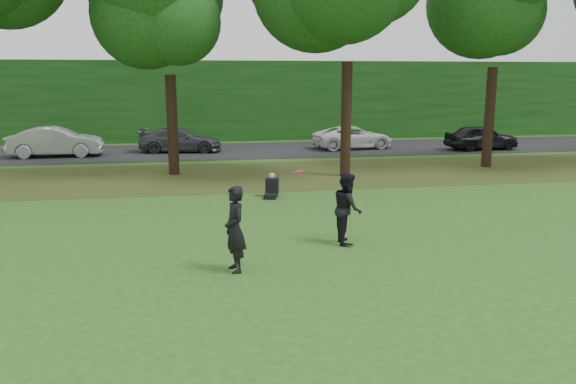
# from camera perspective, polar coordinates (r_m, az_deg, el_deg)

# --- Properties ---
(ground) EXTENTS (120.00, 120.00, 0.00)m
(ground) POSITION_cam_1_polar(r_m,az_deg,el_deg) (10.96, 2.97, -10.16)
(ground) COLOR #2D4C17
(ground) RESTS_ON ground
(leaf_litter) EXTENTS (60.00, 7.00, 0.01)m
(leaf_litter) POSITION_cam_1_polar(r_m,az_deg,el_deg) (23.38, -4.15, 1.67)
(leaf_litter) COLOR #403A17
(leaf_litter) RESTS_ON ground
(street) EXTENTS (70.00, 7.00, 0.02)m
(street) POSITION_cam_1_polar(r_m,az_deg,el_deg) (31.26, -5.66, 4.20)
(street) COLOR black
(street) RESTS_ON ground
(far_hedge) EXTENTS (70.00, 3.00, 5.00)m
(far_hedge) POSITION_cam_1_polar(r_m,az_deg,el_deg) (37.01, -6.46, 9.22)
(far_hedge) COLOR #124013
(far_hedge) RESTS_ON ground
(player_left) EXTENTS (0.59, 0.76, 1.84)m
(player_left) POSITION_cam_1_polar(r_m,az_deg,el_deg) (11.85, -5.43, -3.79)
(player_left) COLOR black
(player_left) RESTS_ON ground
(player_right) EXTENTS (0.75, 0.92, 1.76)m
(player_right) POSITION_cam_1_polar(r_m,az_deg,el_deg) (13.90, 6.05, -1.64)
(player_right) COLOR black
(player_right) RESTS_ON ground
(parked_cars) EXTENTS (36.81, 4.02, 1.52)m
(parked_cars) POSITION_cam_1_polar(r_m,az_deg,el_deg) (30.16, -10.06, 5.14)
(parked_cars) COLOR black
(parked_cars) RESTS_ON street
(frisbee) EXTENTS (0.27, 0.27, 0.10)m
(frisbee) POSITION_cam_1_polar(r_m,az_deg,el_deg) (12.82, 0.98, 2.09)
(frisbee) COLOR #EF1450
(frisbee) RESTS_ON ground
(seated_person) EXTENTS (0.61, 0.82, 0.83)m
(seated_person) POSITION_cam_1_polar(r_m,az_deg,el_deg) (19.20, -1.67, 0.41)
(seated_person) COLOR black
(seated_person) RESTS_ON ground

